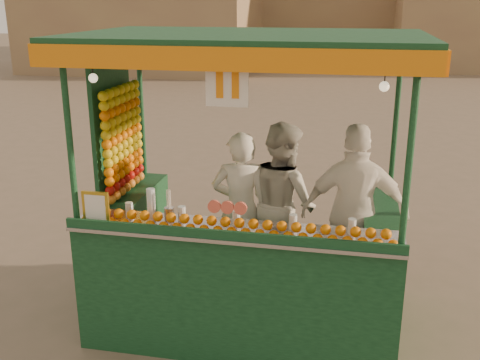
% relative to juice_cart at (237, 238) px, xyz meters
% --- Properties ---
extents(ground, '(90.00, 90.00, 0.00)m').
position_rel_juice_cart_xyz_m(ground, '(0.37, 0.33, -0.93)').
color(ground, '#685C4A').
rests_on(ground, ground).
extents(building_left, '(10.00, 6.00, 6.00)m').
position_rel_juice_cart_xyz_m(building_left, '(-8.63, 20.33, 2.07)').
color(building_left, '#988056').
rests_on(building_left, ground).
extents(juice_cart, '(3.17, 2.06, 2.88)m').
position_rel_juice_cart_xyz_m(juice_cart, '(0.00, 0.00, 0.00)').
color(juice_cart, '#0E341A').
rests_on(juice_cart, ground).
extents(vendor_left, '(0.64, 0.47, 1.60)m').
position_rel_juice_cart_xyz_m(vendor_left, '(-0.03, 0.29, 0.21)').
color(vendor_left, white).
rests_on(vendor_left, ground).
extents(vendor_middle, '(1.01, 1.04, 1.68)m').
position_rel_juice_cart_xyz_m(vendor_middle, '(0.38, 0.45, 0.25)').
color(vendor_middle, beige).
rests_on(vendor_middle, ground).
extents(vendor_right, '(1.05, 0.49, 1.75)m').
position_rel_juice_cart_xyz_m(vendor_right, '(1.11, 0.19, 0.28)').
color(vendor_right, white).
rests_on(vendor_right, ground).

